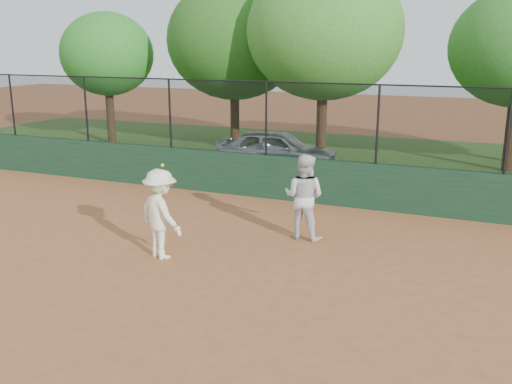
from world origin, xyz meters
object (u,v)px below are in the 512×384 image
at_px(tree_0, 107,54).
at_px(tree_1, 234,40).
at_px(parked_car, 277,150).
at_px(tree_2, 324,31).
at_px(player_second, 304,197).
at_px(player_main, 161,214).

relative_size(tree_0, tree_1, 0.83).
relative_size(parked_car, tree_1, 0.62).
bearing_deg(tree_2, tree_1, 164.09).
relative_size(player_second, player_main, 0.94).
bearing_deg(tree_2, tree_0, 177.94).
height_order(player_second, tree_0, tree_0).
bearing_deg(tree_1, player_second, -57.32).
height_order(player_second, player_main, player_main).
bearing_deg(tree_2, player_main, -91.19).
distance_m(parked_car, tree_1, 5.58).
height_order(player_main, tree_0, tree_0).
relative_size(parked_car, player_second, 2.18).
distance_m(player_main, tree_2, 10.99).
height_order(player_second, tree_2, tree_2).
relative_size(player_main, tree_1, 0.30).
distance_m(player_main, tree_1, 12.52).
bearing_deg(tree_2, player_second, -76.03).
relative_size(player_second, tree_0, 0.34).
distance_m(tree_1, tree_2, 4.08).
bearing_deg(player_main, tree_0, 130.53).
height_order(parked_car, player_second, player_second).
xyz_separation_m(player_second, tree_1, (-5.94, 9.25, 3.35)).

